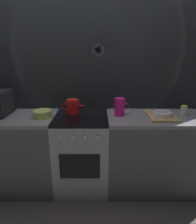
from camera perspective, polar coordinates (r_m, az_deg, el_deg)
The scene contains 10 objects.
ground_plane at distance 2.65m, azimuth -4.15°, elevation -19.97°, with size 8.00×8.00×0.00m, color #47423D.
back_wall at distance 2.47m, azimuth -4.21°, elevation 7.82°, with size 3.60×0.05×2.40m.
counter_left at distance 2.64m, azimuth -24.64°, elevation -10.40°, with size 1.20×0.60×0.90m.
stove_unit at distance 2.41m, azimuth -4.39°, elevation -11.45°, with size 0.60×0.63×0.90m.
counter_right at distance 2.50m, azimuth 17.03°, elevation -11.02°, with size 1.20×0.60×0.90m.
kettle at distance 2.32m, azimuth -7.00°, elevation 1.62°, with size 0.28×0.15×0.17m.
mixing_bowl at distance 2.25m, azimuth -15.40°, elevation -0.50°, with size 0.20×0.20×0.08m, color #B7D166.
pitcher at distance 2.23m, azimuth 6.51°, elevation 1.48°, with size 0.16×0.11×0.20m.
dish_pile at distance 2.30m, azimuth 18.05°, elevation -0.81°, with size 0.30×0.40×0.07m.
spice_jar at distance 2.47m, azimuth 23.74°, elevation 0.44°, with size 0.08×0.08×0.10m.
Camera 1 is at (0.19, -2.10, 1.61)m, focal length 31.81 mm.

